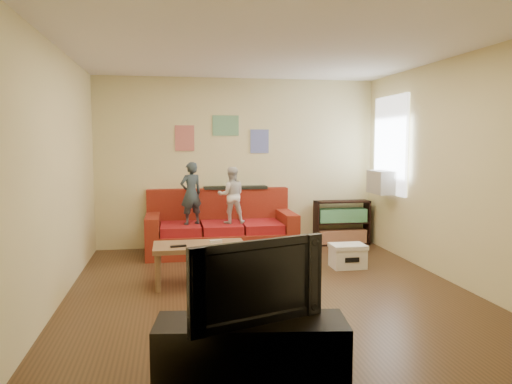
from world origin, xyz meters
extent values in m
cube|color=#4B311C|center=(0.00, 0.00, -0.01)|extent=(4.50, 5.00, 0.01)
cube|color=white|center=(0.00, 0.00, 2.71)|extent=(4.50, 5.00, 0.01)
cube|color=beige|center=(0.00, 2.50, 1.35)|extent=(4.50, 0.01, 2.70)
cube|color=beige|center=(0.00, -2.50, 1.35)|extent=(4.50, 0.01, 2.70)
cube|color=beige|center=(-2.25, 0.00, 1.35)|extent=(0.01, 5.00, 2.70)
cube|color=beige|center=(2.25, 0.00, 1.35)|extent=(0.01, 5.00, 2.70)
cube|color=maroon|center=(-0.34, 2.00, 0.17)|extent=(2.24, 1.01, 0.34)
cube|color=maroon|center=(-0.34, 2.40, 0.64)|extent=(2.24, 0.20, 0.62)
cube|color=maroon|center=(-1.35, 2.00, 0.48)|extent=(0.20, 1.01, 0.28)
cube|color=maroon|center=(0.68, 2.00, 0.48)|extent=(0.20, 1.01, 0.28)
cube|color=maroon|center=(-0.95, 1.92, 0.40)|extent=(0.58, 0.76, 0.13)
cube|color=maroon|center=(-0.34, 1.92, 0.40)|extent=(0.58, 0.76, 0.13)
cube|color=maroon|center=(0.28, 1.92, 0.40)|extent=(0.58, 0.76, 0.13)
cube|color=black|center=(-0.06, 2.40, 0.96)|extent=(1.01, 0.25, 0.04)
imported|color=#2D3B42|center=(-0.79, 1.90, 0.93)|extent=(0.40, 0.34, 0.93)
imported|color=silver|center=(-0.19, 1.90, 0.89)|extent=(0.42, 0.33, 0.85)
cube|color=brown|center=(-0.76, 0.35, 0.46)|extent=(1.08, 0.59, 0.05)
cylinder|color=brown|center=(-1.24, 0.11, 0.22)|extent=(0.06, 0.06, 0.43)
cylinder|color=brown|center=(-0.27, 0.11, 0.22)|extent=(0.06, 0.06, 0.43)
cylinder|color=brown|center=(-1.24, 0.60, 0.22)|extent=(0.06, 0.06, 0.43)
cylinder|color=brown|center=(-0.27, 0.60, 0.22)|extent=(0.06, 0.06, 0.43)
cube|color=black|center=(-1.01, 0.23, 0.50)|extent=(0.19, 0.08, 0.02)
cube|color=silver|center=(-0.56, 0.40, 0.50)|extent=(0.15, 0.07, 0.03)
cube|color=black|center=(1.26, 2.30, 0.36)|extent=(0.03, 0.27, 0.73)
cube|color=black|center=(2.14, 2.30, 0.36)|extent=(0.03, 0.27, 0.73)
cube|color=black|center=(1.70, 2.30, 0.01)|extent=(0.91, 0.27, 0.03)
cube|color=black|center=(1.70, 2.30, 0.71)|extent=(0.91, 0.27, 0.03)
cube|color=black|center=(1.70, 2.30, 0.36)|extent=(0.85, 0.27, 0.02)
cube|color=brown|center=(1.70, 2.30, 0.14)|extent=(0.80, 0.23, 0.22)
cube|color=#3F8C57|center=(1.70, 2.30, 0.48)|extent=(0.80, 0.23, 0.22)
cube|color=white|center=(2.22, 1.65, 1.64)|extent=(0.04, 1.08, 1.48)
cube|color=#B7B2A3|center=(2.10, 1.65, 1.08)|extent=(0.28, 0.55, 0.35)
cube|color=#D87266|center=(-0.85, 2.48, 1.75)|extent=(0.30, 0.01, 0.40)
cube|color=#72B27F|center=(-0.20, 2.48, 1.95)|extent=(0.42, 0.01, 0.32)
cube|color=#727FCC|center=(0.35, 2.48, 1.70)|extent=(0.30, 0.01, 0.38)
cube|color=white|center=(1.26, 0.81, 0.13)|extent=(0.44, 0.33, 0.26)
cube|color=white|center=(1.26, 0.81, 0.29)|extent=(0.46, 0.35, 0.05)
cube|color=black|center=(1.26, 0.64, 0.14)|extent=(0.20, 0.00, 0.07)
cube|color=black|center=(-0.56, -2.25, 0.24)|extent=(1.35, 0.60, 0.49)
imported|color=black|center=(-0.56, -2.25, 0.77)|extent=(0.98, 0.46, 0.57)
sphere|color=white|center=(0.71, 1.31, 0.05)|extent=(0.11, 0.11, 0.09)
camera|label=1|loc=(-1.09, -5.49, 1.70)|focal=35.00mm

